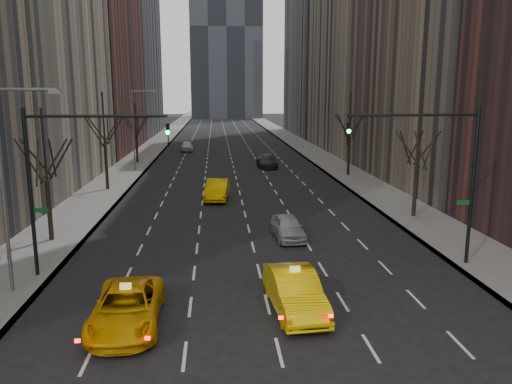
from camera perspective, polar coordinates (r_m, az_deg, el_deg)
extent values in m
cube|color=slate|center=(82.81, -11.71, 5.03)|extent=(4.50, 320.00, 0.15)
cube|color=slate|center=(83.42, 5.31, 5.26)|extent=(4.50, 320.00, 0.15)
cylinder|color=black|center=(32.08, -22.54, -1.97)|extent=(0.28, 0.28, 3.57)
cylinder|color=black|center=(31.47, -23.08, 4.98)|extent=(0.16, 0.16, 4.25)
cylinder|color=black|center=(32.32, -22.24, 3.59)|extent=(0.42, 1.80, 2.52)
cylinder|color=black|center=(31.61, -21.40, 3.49)|extent=(1.74, 0.72, 2.52)
cylinder|color=black|center=(30.85, -22.10, 3.26)|extent=(1.46, 1.25, 2.52)
cylinder|color=black|center=(30.82, -23.70, 3.13)|extent=(0.42, 1.80, 2.52)
cylinder|color=black|center=(31.56, -24.51, 3.24)|extent=(1.74, 0.72, 2.52)
cylinder|color=black|center=(32.30, -23.76, 3.46)|extent=(1.46, 1.25, 2.52)
cylinder|color=black|center=(47.26, -16.72, 2.72)|extent=(0.28, 0.28, 3.99)
cylinder|color=black|center=(46.84, -17.03, 8.01)|extent=(0.16, 0.16, 4.75)
cylinder|color=black|center=(47.71, -16.56, 6.70)|extent=(0.42, 1.80, 2.52)
cylinder|color=black|center=(47.03, -15.90, 6.68)|extent=(1.74, 0.72, 2.52)
cylinder|color=black|center=(46.24, -16.29, 6.58)|extent=(1.46, 1.25, 2.52)
cylinder|color=black|center=(46.12, -17.35, 6.51)|extent=(0.42, 1.80, 2.52)
cylinder|color=black|center=(46.80, -17.99, 6.54)|extent=(1.74, 0.72, 2.52)
cylinder|color=black|center=(47.59, -17.59, 6.63)|extent=(1.46, 1.25, 2.52)
cylinder|color=black|center=(64.87, -13.45, 4.82)|extent=(0.28, 0.28, 3.36)
cylinder|color=black|center=(64.57, -13.60, 8.07)|extent=(0.16, 0.16, 4.00)
cylinder|color=black|center=(65.43, -13.33, 7.44)|extent=(0.42, 1.80, 2.52)
cylinder|color=black|center=(64.79, -12.82, 7.43)|extent=(1.74, 0.72, 2.52)
cylinder|color=black|center=(63.97, -13.06, 7.37)|extent=(1.46, 1.25, 2.52)
cylinder|color=black|center=(63.80, -13.82, 7.33)|extent=(0.42, 1.80, 2.52)
cylinder|color=black|center=(64.46, -14.32, 7.34)|extent=(1.74, 0.72, 2.52)
cylinder|color=black|center=(65.26, -14.07, 7.40)|extent=(1.46, 1.25, 2.52)
cylinder|color=black|center=(37.18, 17.71, 0.10)|extent=(0.28, 0.28, 3.57)
cylinder|color=black|center=(36.66, 18.07, 6.10)|extent=(0.16, 0.16, 4.25)
cylinder|color=black|center=(37.58, 17.71, 4.86)|extent=(0.42, 1.80, 2.52)
cylinder|color=black|center=(37.33, 18.97, 4.75)|extent=(1.74, 0.72, 2.52)
cylinder|color=black|center=(36.50, 19.28, 4.59)|extent=(1.46, 1.25, 2.52)
cylinder|color=black|center=(35.91, 18.28, 4.55)|extent=(0.42, 1.80, 2.52)
cylinder|color=black|center=(36.17, 16.98, 4.67)|extent=(1.74, 0.72, 2.52)
cylinder|color=black|center=(37.01, 16.72, 4.83)|extent=(1.46, 1.25, 2.52)
cylinder|color=black|center=(54.01, 10.54, 4.03)|extent=(0.28, 0.28, 3.99)
cylinder|color=black|center=(53.65, 10.71, 8.66)|extent=(0.16, 0.16, 4.75)
cylinder|color=black|center=(54.57, 10.58, 7.50)|extent=(0.42, 1.80, 2.52)
cylinder|color=black|center=(54.21, 11.41, 7.45)|extent=(1.74, 0.72, 2.52)
cylinder|color=black|center=(53.36, 11.51, 7.38)|extent=(1.46, 1.25, 2.52)
cylinder|color=black|center=(52.86, 10.75, 7.38)|extent=(0.42, 1.80, 2.52)
cylinder|color=black|center=(53.22, 9.90, 7.43)|extent=(1.74, 0.72, 2.52)
cylinder|color=black|center=(54.08, 9.83, 7.49)|extent=(1.46, 1.25, 2.52)
cylinder|color=black|center=(25.70, -24.38, -0.19)|extent=(0.18, 0.18, 8.00)
cylinder|color=black|center=(24.37, -17.80, 8.25)|extent=(6.50, 0.14, 0.14)
imported|color=black|center=(23.90, -10.02, 6.40)|extent=(0.18, 0.22, 1.10)
sphere|color=#0CFF33|center=(23.71, -10.07, 6.72)|extent=(0.20, 0.20, 0.20)
cube|color=#0C5926|center=(25.73, -23.40, -1.92)|extent=(0.70, 0.04, 0.22)
cylinder|color=black|center=(27.39, 23.50, 0.54)|extent=(0.18, 0.18, 8.00)
cylinder|color=black|center=(25.62, 17.64, 8.38)|extent=(6.50, 0.14, 0.14)
imported|color=black|center=(24.64, 10.45, 6.53)|extent=(0.18, 0.22, 1.10)
sphere|color=#0CFF33|center=(24.45, 10.57, 6.84)|extent=(0.20, 0.20, 0.20)
cube|color=#0C5926|center=(27.35, 22.62, -1.12)|extent=(0.70, 0.04, 0.22)
cylinder|color=slate|center=(23.93, -26.96, 0.02)|extent=(0.16, 0.16, 9.00)
cylinder|color=slate|center=(23.08, -24.89, 10.59)|extent=(2.60, 0.14, 0.14)
cube|color=slate|center=(22.71, -21.98, 10.57)|extent=(0.50, 0.22, 0.15)
cylinder|color=slate|center=(57.60, -13.83, 6.84)|extent=(0.16, 0.16, 9.00)
cylinder|color=slate|center=(57.25, -12.73, 11.18)|extent=(2.60, 0.14, 0.14)
cube|color=slate|center=(57.10, -11.51, 11.13)|extent=(0.50, 0.22, 0.15)
imported|color=#EAA204|center=(20.17, -14.55, -12.66)|extent=(2.67, 5.52, 1.51)
imported|color=yellow|center=(20.86, 4.45, -11.23)|extent=(2.21, 5.26, 1.69)
imported|color=#9C9FA4|center=(30.72, 3.65, -4.01)|extent=(1.94, 4.30, 1.43)
imported|color=#FFC105|center=(41.84, -4.45, 0.27)|extent=(2.24, 5.19, 1.66)
imported|color=#2C2C31|center=(59.73, 1.25, 3.55)|extent=(2.33, 5.27, 1.50)
imported|color=silver|center=(77.35, -7.90, 5.23)|extent=(1.96, 4.47, 1.50)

